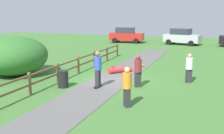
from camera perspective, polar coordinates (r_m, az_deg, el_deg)
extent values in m
plane|color=#427533|center=(16.39, -0.58, -2.83)|extent=(60.00, 60.00, 0.00)
cube|color=#605E5B|center=(16.39, -0.58, -2.80)|extent=(2.40, 28.00, 0.02)
cube|color=brown|center=(14.16, -16.13, -3.24)|extent=(0.12, 0.12, 1.10)
cube|color=brown|center=(16.25, -10.82, -1.17)|extent=(0.12, 0.12, 1.10)
cube|color=brown|center=(18.45, -6.75, 0.42)|extent=(0.12, 0.12, 1.10)
cube|color=brown|center=(20.74, -3.57, 1.67)|extent=(0.12, 0.12, 1.10)
cube|color=brown|center=(23.09, -1.02, 2.66)|extent=(0.12, 0.12, 1.10)
cube|color=brown|center=(25.49, 1.05, 3.46)|extent=(0.12, 0.12, 1.10)
cube|color=brown|center=(17.35, -8.65, -0.49)|extent=(0.08, 18.00, 0.09)
cube|color=brown|center=(17.26, -8.69, 0.98)|extent=(0.08, 18.00, 0.09)
ellipsoid|color=#33702D|center=(18.77, -18.55, 2.10)|extent=(3.65, 4.38, 2.40)
cylinder|color=black|center=(15.19, -9.76, -2.38)|extent=(0.56, 0.56, 0.90)
cube|color=black|center=(15.02, -2.81, -3.79)|extent=(0.20, 0.80, 0.02)
cylinder|color=silver|center=(15.31, -2.66, -3.67)|extent=(0.03, 0.06, 0.06)
cylinder|color=silver|center=(15.25, -2.14, -3.72)|extent=(0.03, 0.06, 0.06)
cylinder|color=silver|center=(14.81, -3.50, -4.18)|extent=(0.03, 0.06, 0.06)
cylinder|color=silver|center=(14.75, -2.97, -4.24)|extent=(0.03, 0.06, 0.06)
cube|color=#2D2D33|center=(14.91, -2.83, -2.17)|extent=(0.20, 0.32, 0.85)
cylinder|color=blue|center=(14.75, -2.86, 0.79)|extent=(0.38, 0.38, 0.71)
sphere|color=#9E704C|center=(14.67, -2.88, 2.64)|extent=(0.26, 0.26, 0.26)
cylinder|color=red|center=(18.51, 1.58, -0.58)|extent=(1.33, 1.46, 0.36)
sphere|color=red|center=(19.29, 0.17, -0.09)|extent=(0.26, 0.26, 0.26)
cube|color=#BF8C19|center=(21.00, 6.03, 0.47)|extent=(0.54, 0.80, 0.02)
cylinder|color=silver|center=(21.26, 5.67, 0.49)|extent=(0.05, 0.07, 0.06)
cylinder|color=silver|center=(21.29, 6.06, 0.50)|extent=(0.05, 0.07, 0.06)
cylinder|color=silver|center=(20.72, 6.00, 0.21)|extent=(0.05, 0.07, 0.06)
cylinder|color=silver|center=(20.75, 6.41, 0.22)|extent=(0.05, 0.07, 0.06)
cube|color=#2D2D33|center=(16.55, 15.08, -1.72)|extent=(0.37, 0.32, 0.77)
cylinder|color=white|center=(16.42, 15.21, 0.69)|extent=(0.51, 0.51, 0.64)
sphere|color=tan|center=(16.34, 15.28, 2.19)|extent=(0.23, 0.23, 0.23)
cube|color=#2D2D33|center=(12.00, 3.00, -6.12)|extent=(0.36, 0.37, 0.80)
cylinder|color=orange|center=(11.81, 3.04, -2.70)|extent=(0.54, 0.54, 0.67)
sphere|color=beige|center=(11.71, 3.06, -0.54)|extent=(0.24, 0.24, 0.24)
cube|color=#2D2D33|center=(15.13, 5.18, -2.49)|extent=(0.38, 0.35, 0.81)
cylinder|color=maroon|center=(14.97, 5.23, 0.27)|extent=(0.53, 0.53, 0.67)
sphere|color=brown|center=(14.89, 5.26, 2.00)|extent=(0.24, 0.24, 0.24)
cube|color=#B7B7BC|center=(34.99, 13.86, 5.60)|extent=(4.47, 2.60, 0.90)
cube|color=#2D333D|center=(34.99, 13.61, 6.93)|extent=(2.49, 2.01, 0.70)
cylinder|color=black|center=(35.46, 16.36, 4.81)|extent=(0.68, 0.38, 0.64)
cylinder|color=black|center=(33.78, 15.49, 4.56)|extent=(0.68, 0.38, 0.64)
cylinder|color=black|center=(36.31, 12.27, 5.15)|extent=(0.68, 0.38, 0.64)
cylinder|color=black|center=(34.68, 11.23, 4.91)|extent=(0.68, 0.38, 0.64)
cube|color=red|center=(36.37, 2.95, 6.11)|extent=(4.32, 2.01, 0.90)
cube|color=#2D333D|center=(36.36, 2.66, 7.37)|extent=(2.31, 1.72, 0.70)
cylinder|color=black|center=(37.01, 5.30, 5.46)|extent=(0.66, 0.29, 0.64)
cylinder|color=black|center=(35.28, 4.78, 5.19)|extent=(0.66, 0.29, 0.64)
cylinder|color=black|center=(37.58, 1.23, 5.59)|extent=(0.66, 0.29, 0.64)
cylinder|color=black|center=(35.89, 0.52, 5.33)|extent=(0.66, 0.29, 0.64)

